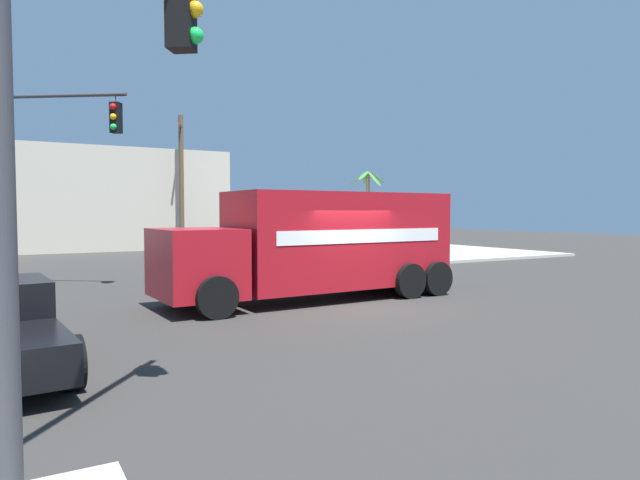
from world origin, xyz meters
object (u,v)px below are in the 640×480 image
(traffic_light_primary, at_px, (90,44))
(vending_machine_red, at_px, (415,234))
(traffic_light_secondary, at_px, (43,158))
(palm_tree_far, at_px, (368,197))
(utility_pole, at_px, (181,181))
(delivery_truck, at_px, (320,244))

(traffic_light_primary, distance_m, vending_machine_red, 32.01)
(traffic_light_secondary, bearing_deg, palm_tree_far, 27.07)
(vending_machine_red, height_order, utility_pole, utility_pole)
(traffic_light_secondary, height_order, utility_pole, utility_pole)
(traffic_light_primary, xyz_separation_m, palm_tree_far, (19.90, 24.63, -0.48))
(delivery_truck, distance_m, traffic_light_secondary, 9.43)
(traffic_light_primary, distance_m, palm_tree_far, 31.67)
(vending_machine_red, bearing_deg, traffic_light_primary, -134.43)
(traffic_light_primary, relative_size, palm_tree_far, 1.15)
(delivery_truck, height_order, traffic_light_primary, traffic_light_primary)
(delivery_truck, bearing_deg, traffic_light_secondary, 136.19)
(traffic_light_secondary, bearing_deg, vending_machine_red, 20.26)
(delivery_truck, xyz_separation_m, utility_pole, (2.20, 21.47, 2.84))
(traffic_light_primary, height_order, palm_tree_far, traffic_light_primary)
(delivery_truck, xyz_separation_m, palm_tree_far, (12.83, 16.18, 1.84))
(traffic_light_primary, height_order, utility_pole, utility_pole)
(traffic_light_secondary, relative_size, palm_tree_far, 1.28)
(palm_tree_far, relative_size, utility_pole, 0.58)
(traffic_light_secondary, xyz_separation_m, vending_machine_red, (21.80, 8.05, -3.10))
(traffic_light_secondary, height_order, palm_tree_far, traffic_light_secondary)
(traffic_light_primary, bearing_deg, traffic_light_secondary, 87.95)
(palm_tree_far, bearing_deg, vending_machine_red, -37.50)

